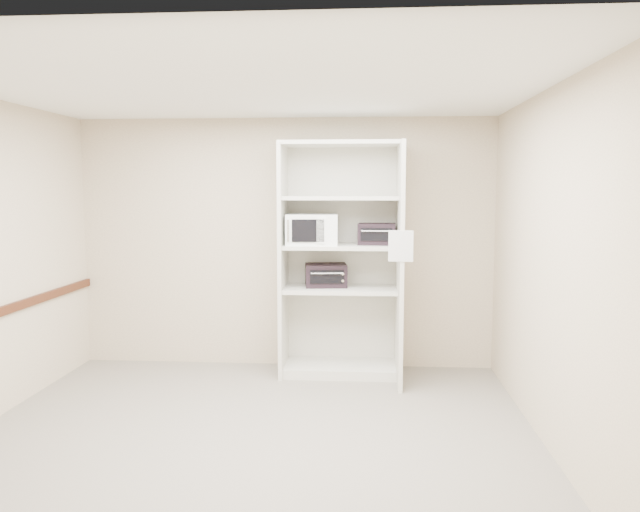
# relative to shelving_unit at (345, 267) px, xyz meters

# --- Properties ---
(floor) EXTENTS (4.50, 4.00, 0.01)m
(floor) POSITION_rel_shelving_unit_xyz_m (-0.67, -1.70, -1.13)
(floor) COLOR #6B645B
(floor) RESTS_ON ground
(ceiling) EXTENTS (4.50, 4.00, 0.01)m
(ceiling) POSITION_rel_shelving_unit_xyz_m (-0.67, -1.70, 1.57)
(ceiling) COLOR white
(wall_back) EXTENTS (4.50, 0.02, 2.70)m
(wall_back) POSITION_rel_shelving_unit_xyz_m (-0.67, 0.30, 0.22)
(wall_back) COLOR beige
(wall_back) RESTS_ON ground
(wall_front) EXTENTS (4.50, 0.02, 2.70)m
(wall_front) POSITION_rel_shelving_unit_xyz_m (-0.67, -3.70, 0.22)
(wall_front) COLOR beige
(wall_front) RESTS_ON ground
(wall_right) EXTENTS (0.02, 4.00, 2.70)m
(wall_right) POSITION_rel_shelving_unit_xyz_m (1.58, -1.70, 0.22)
(wall_right) COLOR beige
(wall_right) RESTS_ON ground
(shelving_unit) EXTENTS (1.24, 0.92, 2.42)m
(shelving_unit) POSITION_rel_shelving_unit_xyz_m (0.00, 0.00, 0.00)
(shelving_unit) COLOR beige
(shelving_unit) RESTS_ON floor
(microwave) EXTENTS (0.55, 0.43, 0.31)m
(microwave) POSITION_rel_shelving_unit_xyz_m (-0.34, -0.05, 0.40)
(microwave) COLOR white
(microwave) RESTS_ON shelving_unit
(toaster_oven_upper) EXTENTS (0.40, 0.31, 0.22)m
(toaster_oven_upper) POSITION_rel_shelving_unit_xyz_m (0.33, 0.01, 0.35)
(toaster_oven_upper) COLOR black
(toaster_oven_upper) RESTS_ON shelving_unit
(toaster_oven_lower) EXTENTS (0.46, 0.37, 0.24)m
(toaster_oven_lower) POSITION_rel_shelving_unit_xyz_m (-0.20, 0.05, -0.09)
(toaster_oven_lower) COLOR black
(toaster_oven_lower) RESTS_ON shelving_unit
(paper_sign) EXTENTS (0.22, 0.02, 0.29)m
(paper_sign) POSITION_rel_shelving_unit_xyz_m (0.54, -0.63, 0.28)
(paper_sign) COLOR white
(paper_sign) RESTS_ON shelving_unit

